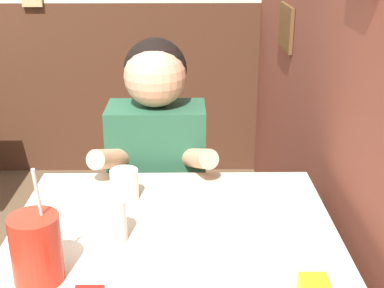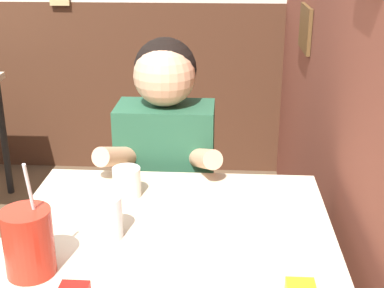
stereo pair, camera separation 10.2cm
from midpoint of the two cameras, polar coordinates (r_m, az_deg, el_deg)
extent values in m
cube|color=brown|center=(2.49, 13.17, 11.92)|extent=(0.02, 0.28, 0.20)
cube|color=#472819|center=(3.62, -12.82, 5.89)|extent=(5.85, 0.06, 1.10)
cube|color=beige|center=(1.40, -0.37, -10.56)|extent=(0.86, 0.81, 0.04)
cylinder|color=black|center=(1.97, -11.31, -13.71)|extent=(0.04, 0.04, 0.71)
cylinder|color=black|center=(1.93, 12.41, -14.48)|extent=(0.04, 0.04, 0.71)
cylinder|color=black|center=(3.35, -18.61, 0.59)|extent=(0.04, 0.04, 0.71)
cube|color=#235138|center=(2.16, -1.15, -14.11)|extent=(0.31, 0.20, 0.44)
cube|color=#235138|center=(1.93, -1.25, -2.79)|extent=(0.34, 0.20, 0.49)
sphere|color=black|center=(1.84, -1.27, 7.99)|extent=(0.22, 0.22, 0.22)
sphere|color=tan|center=(1.82, -1.34, 7.32)|extent=(0.21, 0.21, 0.21)
cylinder|color=tan|center=(1.78, -6.03, -1.34)|extent=(0.14, 0.27, 0.15)
cylinder|color=tan|center=(1.75, 2.77, -1.56)|extent=(0.14, 0.27, 0.15)
cylinder|color=#B22819|center=(1.26, -14.79, -10.15)|extent=(0.11, 0.11, 0.16)
cylinder|color=white|center=(1.19, -14.59, -4.89)|extent=(0.01, 0.04, 0.14)
cylinder|color=silver|center=(1.37, -7.02, -7.76)|extent=(0.08, 0.08, 0.11)
cylinder|color=silver|center=(1.58, -5.14, -4.10)|extent=(0.08, 0.08, 0.09)
camera|label=1|loc=(0.05, -87.98, 0.78)|focal=50.00mm
camera|label=2|loc=(0.05, 92.02, -0.78)|focal=50.00mm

